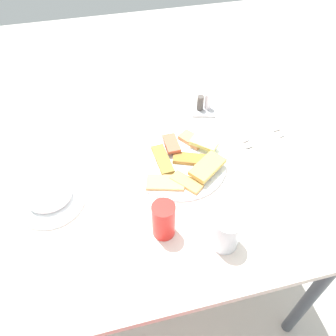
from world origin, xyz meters
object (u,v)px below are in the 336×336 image
fork (260,134)px  spoon (265,141)px  dining_table (161,196)px  pide_platter (181,162)px  drinking_glass (226,232)px  salad_plate_greens (50,198)px  paper_napkin (262,138)px  soda_can (164,220)px  condiment_caddy (204,106)px

fork → spoon: 0.04m
spoon → dining_table: bearing=2.6°
pide_platter → fork: pide_platter is taller
dining_table → drinking_glass: 0.32m
salad_plate_greens → paper_napkin: size_ratio=1.85×
salad_plate_greens → soda_can: (-0.32, 0.19, 0.04)m
dining_table → drinking_glass: (-0.12, 0.27, 0.14)m
soda_can → fork: size_ratio=0.70×
fork → salad_plate_greens: bearing=-1.7°
dining_table → spoon: 0.43m
fork → paper_napkin: bearing=78.5°
salad_plate_greens → fork: 0.78m
pide_platter → salad_plate_greens: bearing=7.7°
salad_plate_greens → condiment_caddy: size_ratio=1.92×
pide_platter → fork: bearing=-167.6°
salad_plate_greens → paper_napkin: (-0.77, -0.11, -0.02)m
pide_platter → fork: 0.34m
pide_platter → fork: (-0.33, -0.07, -0.01)m
pide_platter → salad_plate_greens: (0.44, 0.06, 0.01)m
salad_plate_greens → paper_napkin: salad_plate_greens is taller
pide_platter → fork: size_ratio=1.90×
salad_plate_greens → drinking_glass: size_ratio=1.88×
drinking_glass → dining_table: bearing=-65.5°
condiment_caddy → soda_can: bearing=60.5°
pide_platter → salad_plate_greens: 0.44m
dining_table → pide_platter: (-0.09, -0.06, 0.09)m
fork → spoon: (0.00, 0.04, 0.00)m
pide_platter → soda_can: soda_can is taller
salad_plate_greens → condiment_caddy: 0.68m
pide_platter → condiment_caddy: bearing=-122.3°
pide_platter → spoon: (-0.33, -0.04, -0.01)m
drinking_glass → spoon: drinking_glass is taller
drinking_glass → paper_napkin: 0.48m
dining_table → spoon: bearing=-167.5°
soda_can → fork: (-0.45, -0.32, -0.06)m
dining_table → fork: size_ratio=6.13×
paper_napkin → spoon: 0.02m
soda_can → paper_napkin: bearing=-146.2°
salad_plate_greens → condiment_caddy: (-0.60, -0.32, 0.00)m
salad_plate_greens → spoon: salad_plate_greens is taller
dining_table → salad_plate_greens: (0.35, 0.00, 0.10)m
salad_plate_greens → fork: bearing=-170.3°
dining_table → drinking_glass: bearing=114.5°
soda_can → drinking_glass: 0.17m
condiment_caddy → paper_napkin: bearing=127.7°
dining_table → fork: fork is taller
drinking_glass → condiment_caddy: size_ratio=1.02×
salad_plate_greens → fork: size_ratio=1.23×
dining_table → paper_napkin: bearing=-165.2°
dining_table → soda_can: 0.24m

